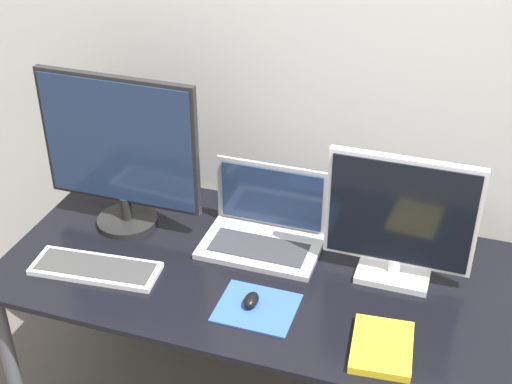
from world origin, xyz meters
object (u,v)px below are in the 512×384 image
(laptop, at_px, (265,226))
(book, at_px, (382,347))
(monitor_left, at_px, (120,151))
(mouse, at_px, (251,300))
(monitor_right, at_px, (400,221))
(keyboard, at_px, (96,268))

(laptop, height_order, book, laptop)
(monitor_left, relative_size, mouse, 8.04)
(book, bearing_deg, monitor_right, 93.87)
(monitor_right, xyz_separation_m, laptop, (-0.41, 0.04, -0.13))
(keyboard, xyz_separation_m, book, (0.86, -0.06, 0.00))
(keyboard, bearing_deg, monitor_right, 17.08)
(mouse, bearing_deg, laptop, 100.68)
(monitor_right, height_order, book, monitor_right)
(monitor_right, height_order, mouse, monitor_right)
(laptop, height_order, mouse, laptop)
(keyboard, xyz_separation_m, mouse, (0.49, -0.00, 0.01))
(keyboard, bearing_deg, monitor_left, 95.90)
(monitor_left, height_order, keyboard, monitor_left)
(laptop, height_order, keyboard, laptop)
(monitor_right, distance_m, mouse, 0.47)
(monitor_right, bearing_deg, keyboard, -162.92)
(monitor_left, xyz_separation_m, laptop, (0.46, 0.04, -0.21))
(laptop, xyz_separation_m, book, (0.43, -0.36, -0.05))
(book, bearing_deg, laptop, 139.80)
(laptop, distance_m, book, 0.57)
(keyboard, bearing_deg, mouse, -0.45)
(laptop, bearing_deg, keyboard, -144.82)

